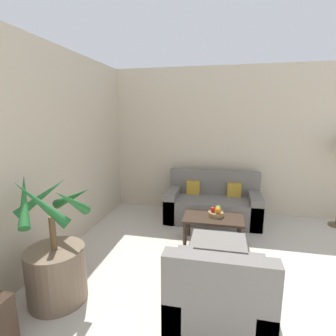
% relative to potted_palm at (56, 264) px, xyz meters
% --- Properties ---
extents(wall_back, '(8.26, 0.06, 2.70)m').
position_rel_potted_palm_xyz_m(wall_back, '(2.83, 2.92, 0.97)').
color(wall_back, beige).
rests_on(wall_back, ground_plane).
extents(potted_palm, '(0.76, 0.74, 1.32)m').
position_rel_potted_palm_xyz_m(potted_palm, '(0.00, 0.00, 0.00)').
color(potted_palm, brown).
rests_on(potted_palm, ground_plane).
extents(sofa_loveseat, '(1.62, 0.76, 0.84)m').
position_rel_potted_palm_xyz_m(sofa_loveseat, '(1.42, 2.41, -0.10)').
color(sofa_loveseat, slate).
rests_on(sofa_loveseat, ground_plane).
extents(coffee_table, '(0.84, 0.50, 0.42)m').
position_rel_potted_palm_xyz_m(coffee_table, '(1.47, 1.50, -0.03)').
color(coffee_table, '#38281E').
rests_on(coffee_table, ground_plane).
extents(fruit_bowl, '(0.22, 0.22, 0.06)m').
position_rel_potted_palm_xyz_m(fruit_bowl, '(1.50, 1.55, 0.06)').
color(fruit_bowl, '#997A4C').
rests_on(fruit_bowl, coffee_table).
extents(apple_red, '(0.07, 0.07, 0.07)m').
position_rel_potted_palm_xyz_m(apple_red, '(1.46, 1.55, 0.13)').
color(apple_red, red).
rests_on(apple_red, fruit_bowl).
extents(apple_green, '(0.08, 0.08, 0.08)m').
position_rel_potted_palm_xyz_m(apple_green, '(1.53, 1.60, 0.13)').
color(apple_green, olive).
rests_on(apple_green, fruit_bowl).
extents(orange_fruit, '(0.09, 0.09, 0.09)m').
position_rel_potted_palm_xyz_m(orange_fruit, '(1.53, 1.50, 0.13)').
color(orange_fruit, orange).
rests_on(orange_fruit, fruit_bowl).
extents(armchair, '(0.87, 0.79, 0.80)m').
position_rel_potted_palm_xyz_m(armchair, '(1.59, 0.03, -0.12)').
color(armchair, slate).
rests_on(armchair, ground_plane).
extents(ottoman, '(0.65, 0.49, 0.38)m').
position_rel_potted_palm_xyz_m(ottoman, '(1.56, 0.88, -0.19)').
color(ottoman, slate).
rests_on(ottoman, ground_plane).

